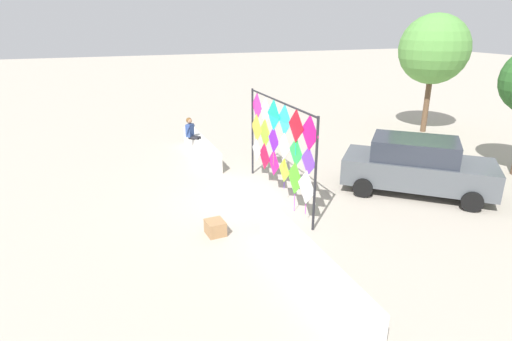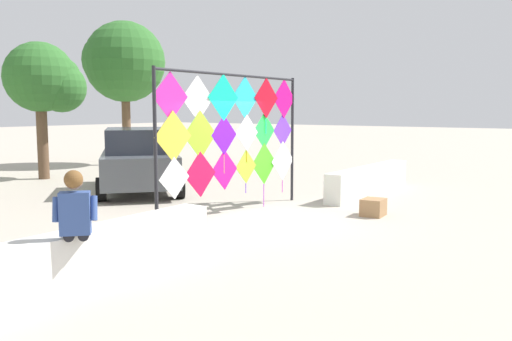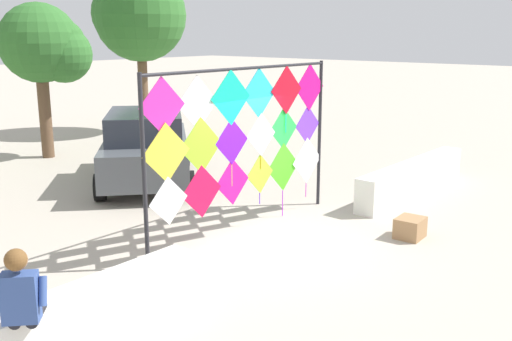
# 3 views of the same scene
# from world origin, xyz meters

# --- Properties ---
(ground) EXTENTS (120.00, 120.00, 0.00)m
(ground) POSITION_xyz_m (0.00, 0.00, 0.00)
(ground) COLOR #ADA393
(plaza_ledge_left) EXTENTS (4.54, 0.46, 0.76)m
(plaza_ledge_left) POSITION_xyz_m (-4.73, -0.41, 0.38)
(plaza_ledge_left) COLOR silver
(plaza_ledge_left) RESTS_ON ground
(plaza_ledge_right) EXTENTS (4.54, 0.46, 0.76)m
(plaza_ledge_right) POSITION_xyz_m (4.73, -0.41, 0.38)
(plaza_ledge_right) COLOR silver
(plaza_ledge_right) RESTS_ON ground
(kite_display_rack) EXTENTS (4.84, 0.13, 3.10)m
(kite_display_rack) POSITION_xyz_m (0.25, 0.83, 1.90)
(kite_display_rack) COLOR #232328
(kite_display_rack) RESTS_ON ground
(seated_vendor) EXTENTS (0.75, 0.76, 1.61)m
(seated_vendor) POSITION_xyz_m (-4.97, -0.67, 0.96)
(seated_vendor) COLOR black
(seated_vendor) RESTS_ON ground
(parked_car) EXTENTS (4.54, 4.77, 1.79)m
(parked_car) POSITION_xyz_m (1.44, 5.17, 0.91)
(parked_car) COLOR #4C5156
(parked_car) RESTS_ON ground
(cardboard_box_large) EXTENTS (0.56, 0.50, 0.38)m
(cardboard_box_large) POSITION_xyz_m (1.91, -1.70, 0.19)
(cardboard_box_large) COLOR #9E754C
(cardboard_box_large) RESTS_ON ground
(tree_broadleaf) EXTENTS (2.47, 2.41, 4.53)m
(tree_broadleaf) POSITION_xyz_m (1.63, 9.66, 3.26)
(tree_broadleaf) COLOR brown
(tree_broadleaf) RESTS_ON ground
(tree_far_right) EXTENTS (3.31, 3.43, 5.93)m
(tree_far_right) POSITION_xyz_m (6.14, 11.26, 4.33)
(tree_far_right) COLOR brown
(tree_far_right) RESTS_ON ground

